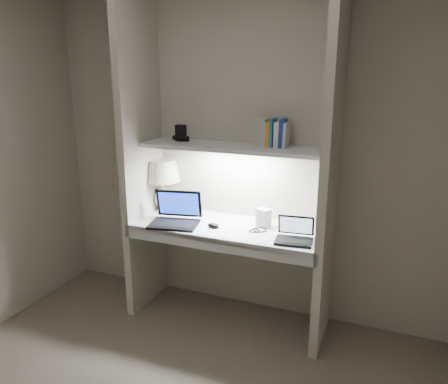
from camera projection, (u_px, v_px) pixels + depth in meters
The scene contains 17 objects.
back_wall at pixel (241, 157), 3.40m from camera, with size 3.20×0.01×2.50m, color beige.
alcove_panel_left at pixel (142, 156), 3.42m from camera, with size 0.06×0.55×2.50m, color beige.
alcove_panel_right at pixel (330, 172), 2.89m from camera, with size 0.06×0.55×2.50m, color beige.
desk at pixel (228, 228), 3.29m from camera, with size 1.40×0.55×0.04m, color white.
desk_apron at pixel (214, 244), 3.06m from camera, with size 1.46×0.03×0.10m, color silver.
shelf at pixel (233, 147), 3.21m from camera, with size 1.40×0.36×0.03m, color silver.
strip_light at pixel (233, 150), 3.22m from camera, with size 0.60×0.04×0.01m, color white.
table_lamp at pixel (162, 177), 3.57m from camera, with size 0.29×0.29×0.43m.
laptop_main at pixel (176, 216), 3.32m from camera, with size 0.41×0.37×0.24m.
laptop_netbook at pixel (295, 235), 2.98m from camera, with size 0.27×0.24×0.16m.
speaker at pixel (263, 218), 3.24m from camera, with size 0.10×0.07×0.14m, color silver.
mouse at pixel (214, 225), 3.24m from camera, with size 0.10×0.06×0.04m, color black.
cable_coil at pixel (260, 230), 3.18m from camera, with size 0.10×0.10×0.01m, color black.
sticky_note at pixel (176, 215), 3.52m from camera, with size 0.07×0.07×0.00m, color gold.
book_row at pixel (275, 133), 3.13m from camera, with size 0.19×0.13×0.20m.
shelf_box at pixel (181, 133), 3.40m from camera, with size 0.07×0.05×0.13m, color black.
shelf_gadget at pixel (179, 138), 3.40m from camera, with size 0.12×0.09×0.05m, color black.
Camera 1 is at (1.14, -1.65, 1.89)m, focal length 35.00 mm.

